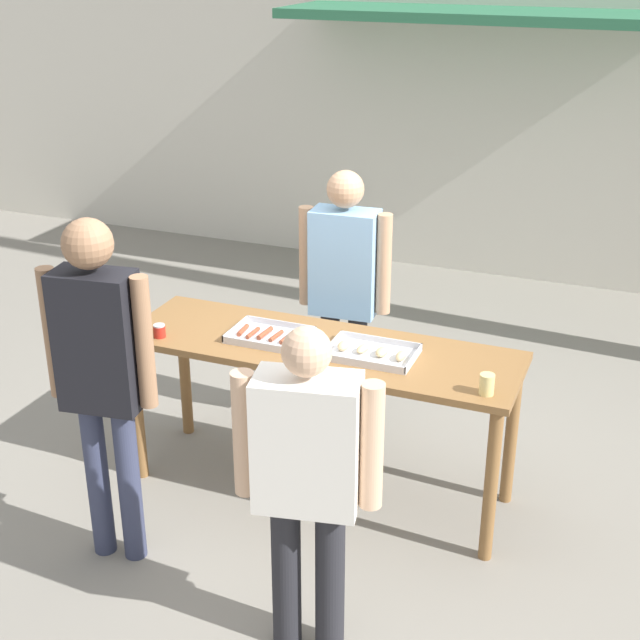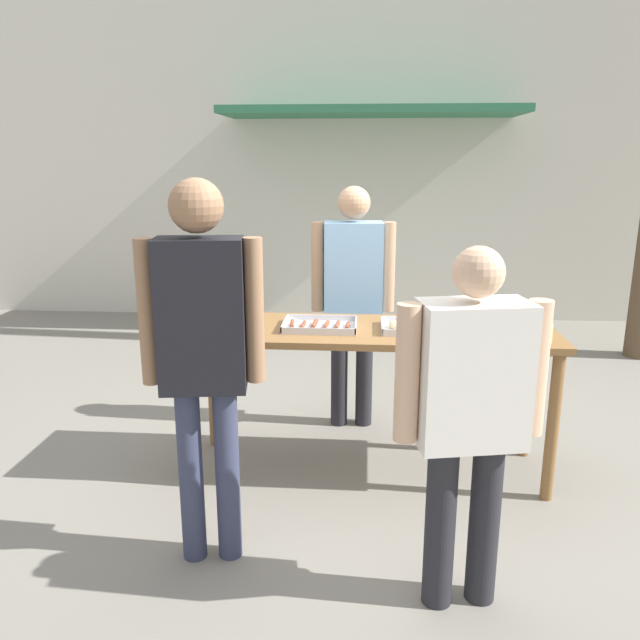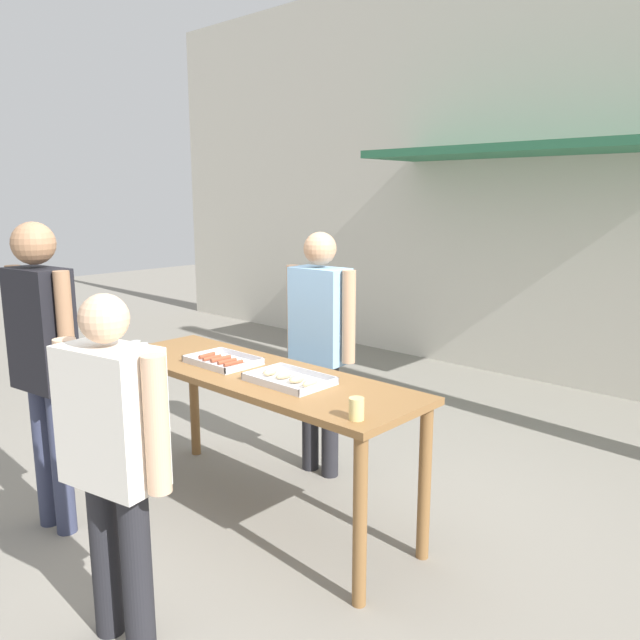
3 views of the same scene
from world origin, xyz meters
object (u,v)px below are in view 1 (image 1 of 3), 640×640
(food_tray_sausages, at_px, (270,336))
(person_server_behind_table, at_px, (344,281))
(person_customer_holding_hotdog, at_px, (101,363))
(person_customer_with_cup, at_px, (307,469))
(beer_cup, at_px, (487,384))
(food_tray_buns, at_px, (372,352))
(condiment_jar_mustard, at_px, (145,328))
(condiment_jar_ketchup, at_px, (159,331))

(food_tray_sausages, height_order, person_server_behind_table, person_server_behind_table)
(food_tray_sausages, relative_size, person_customer_holding_hotdog, 0.24)
(person_server_behind_table, relative_size, person_customer_with_cup, 1.09)
(food_tray_sausages, height_order, beer_cup, beer_cup)
(food_tray_sausages, distance_m, person_server_behind_table, 0.74)
(person_customer_holding_hotdog, bearing_deg, food_tray_sausages, -124.51)
(food_tray_sausages, xyz_separation_m, food_tray_buns, (0.60, 0.00, 0.00))
(condiment_jar_mustard, distance_m, condiment_jar_ketchup, 0.10)
(condiment_jar_mustard, xyz_separation_m, person_customer_holding_hotdog, (0.21, -0.72, 0.15))
(condiment_jar_mustard, xyz_separation_m, person_server_behind_table, (0.86, 0.92, 0.08))
(food_tray_buns, relative_size, condiment_jar_mustard, 6.38)
(person_customer_with_cup, bearing_deg, person_server_behind_table, -85.47)
(condiment_jar_ketchup, distance_m, person_server_behind_table, 1.20)
(condiment_jar_ketchup, bearing_deg, beer_cup, 0.18)
(condiment_jar_mustard, relative_size, beer_cup, 0.69)
(food_tray_sausages, relative_size, condiment_jar_ketchup, 5.91)
(beer_cup, bearing_deg, food_tray_buns, 162.72)
(food_tray_sausages, bearing_deg, condiment_jar_mustard, -162.90)
(person_customer_holding_hotdog, bearing_deg, person_server_behind_table, -119.38)
(food_tray_sausages, xyz_separation_m, person_customer_with_cup, (0.71, -1.16, -0.01))
(food_tray_buns, xyz_separation_m, beer_cup, (0.66, -0.21, 0.04))
(beer_cup, bearing_deg, person_customer_holding_hotdog, -157.31)
(condiment_jar_mustard, height_order, beer_cup, beer_cup)
(beer_cup, xyz_separation_m, person_server_behind_table, (-1.08, 0.92, 0.06))
(condiment_jar_mustard, height_order, person_server_behind_table, person_server_behind_table)
(condiment_jar_mustard, bearing_deg, food_tray_sausages, 17.10)
(condiment_jar_ketchup, bearing_deg, person_customer_with_cup, -36.37)
(food_tray_sausages, height_order, person_customer_with_cup, person_customer_with_cup)
(person_customer_holding_hotdog, height_order, person_customer_with_cup, person_customer_holding_hotdog)
(condiment_jar_ketchup, height_order, person_server_behind_table, person_server_behind_table)
(food_tray_sausages, height_order, condiment_jar_mustard, condiment_jar_mustard)
(food_tray_sausages, xyz_separation_m, condiment_jar_mustard, (-0.68, -0.21, 0.02))
(food_tray_buns, bearing_deg, person_customer_holding_hotdog, -138.90)
(condiment_jar_ketchup, bearing_deg, person_customer_holding_hotdog, -80.58)
(food_tray_sausages, relative_size, person_server_behind_table, 0.25)
(beer_cup, relative_size, person_customer_holding_hotdog, 0.06)
(food_tray_sausages, xyz_separation_m, person_customer_holding_hotdog, (-0.46, -0.93, 0.18))
(food_tray_buns, relative_size, person_customer_holding_hotdog, 0.26)
(beer_cup, relative_size, person_customer_with_cup, 0.07)
(food_tray_sausages, xyz_separation_m, beer_cup, (1.26, -0.21, 0.04))
(condiment_jar_mustard, distance_m, person_server_behind_table, 1.26)
(condiment_jar_mustard, xyz_separation_m, beer_cup, (1.94, 0.00, 0.02))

